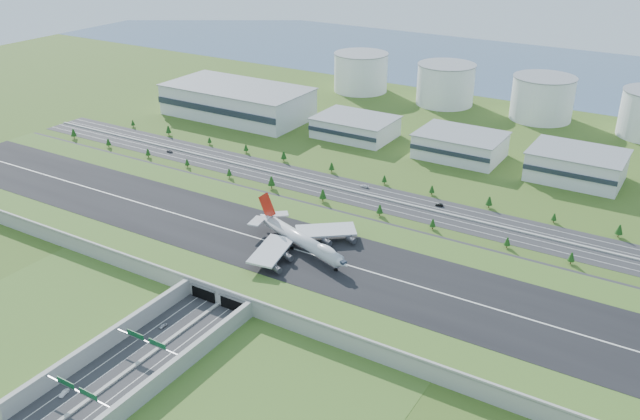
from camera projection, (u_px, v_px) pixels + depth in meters
The scene contains 22 objects.
ground at pixel (280, 259), 349.64m from camera, with size 1200.00×1200.00×0.00m, color #3F5C1C.
airfield_deck at pixel (280, 252), 347.82m from camera, with size 520.00×100.00×9.20m.
underpass_road at pixel (140, 355), 271.41m from camera, with size 38.80×120.40×8.00m.
sign_gantry_near at pixel (147, 342), 273.29m from camera, with size 38.70×0.70×9.80m.
sign_gantry_far at pixel (78, 392), 246.27m from camera, with size 38.70×0.70×9.80m.
north_expressway at pixel (366, 195), 422.97m from camera, with size 560.00×36.00×0.12m, color #28282B.
tree_row at pixel (391, 194), 413.46m from camera, with size 506.98×48.70×8.45m.
hangar_west at pixel (238, 102), 567.31m from camera, with size 120.00×60.00×25.00m, color silver.
hangar_mid_a at pixel (355, 127), 521.44m from camera, with size 58.00×42.00×15.00m, color silver.
hangar_mid_b at pixel (460, 145), 480.94m from camera, with size 58.00×42.00×17.00m, color silver.
hangar_mid_c at pixel (576, 166), 442.80m from camera, with size 58.00×42.00×19.00m, color silver.
fuel_tank_a at pixel (361, 72), 638.13m from camera, with size 50.00×50.00×35.00m, color white.
fuel_tank_b at pixel (445, 85), 598.05m from camera, with size 50.00×50.00×35.00m, color white.
fuel_tank_c at pixel (542, 98), 557.98m from camera, with size 50.00×50.00×35.00m, color white.
bay_water at pixel (535, 70), 720.26m from camera, with size 1200.00×260.00×0.06m, color #3E5776.
boeing_747 at pixel (301, 239), 338.71m from camera, with size 68.89×64.00×22.18m.
car_0 at pixel (163, 326), 294.33m from camera, with size 1.64×4.08×1.39m, color #BCBCC1.
car_1 at pixel (64, 393), 254.76m from camera, with size 1.56×4.48×1.48m, color white.
car_2 at pixel (198, 344), 282.17m from camera, with size 2.37×5.15×1.43m, color #0E2049.
car_4 at pixel (170, 151), 491.88m from camera, with size 1.93×4.80×1.64m, color #4E4E52.
car_5 at pixel (439, 205), 407.77m from camera, with size 1.67×4.78×1.58m, color black.
car_7 at pixel (364, 186), 433.93m from camera, with size 2.25×5.53×1.61m, color white.
Camera 1 is at (176.81, -250.04, 171.85)m, focal length 38.00 mm.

